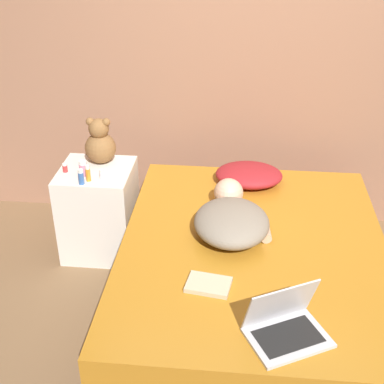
% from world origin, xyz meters
% --- Properties ---
extents(ground_plane, '(12.00, 12.00, 0.00)m').
position_xyz_m(ground_plane, '(0.00, 0.00, 0.00)').
color(ground_plane, brown).
extents(wall_back, '(8.00, 0.06, 2.60)m').
position_xyz_m(wall_back, '(0.00, 1.21, 1.30)').
color(wall_back, '#996B51').
rests_on(wall_back, ground_plane).
extents(bed, '(1.50, 1.87, 0.54)m').
position_xyz_m(bed, '(0.00, 0.00, 0.27)').
color(bed, '#4C331E').
rests_on(bed, ground_plane).
extents(nightstand, '(0.48, 0.47, 0.64)m').
position_xyz_m(nightstand, '(-1.05, 0.61, 0.32)').
color(nightstand, silver).
rests_on(nightstand, ground_plane).
extents(pillow, '(0.44, 0.35, 0.12)m').
position_xyz_m(pillow, '(-0.03, 0.71, 0.60)').
color(pillow, maroon).
rests_on(pillow, bed).
extents(person_lying, '(0.47, 0.67, 0.18)m').
position_xyz_m(person_lying, '(-0.13, 0.13, 0.63)').
color(person_lying, gray).
rests_on(person_lying, bed).
extents(laptop, '(0.42, 0.38, 0.25)m').
position_xyz_m(laptop, '(0.13, -0.68, 0.60)').
color(laptop, silver).
rests_on(laptop, bed).
extents(teddy_bear, '(0.21, 0.21, 0.32)m').
position_xyz_m(teddy_bear, '(-1.04, 0.73, 0.78)').
color(teddy_bear, brown).
rests_on(teddy_bear, nightstand).
extents(bottle_blue, '(0.04, 0.04, 0.10)m').
position_xyz_m(bottle_blue, '(-1.09, 0.42, 0.69)').
color(bottle_blue, '#3866B2').
rests_on(bottle_blue, nightstand).
extents(bottle_pink, '(0.05, 0.05, 0.10)m').
position_xyz_m(bottle_pink, '(-1.11, 0.53, 0.69)').
color(bottle_pink, pink).
rests_on(bottle_pink, nightstand).
extents(bottle_red, '(0.03, 0.03, 0.06)m').
position_xyz_m(bottle_red, '(-1.24, 0.57, 0.67)').
color(bottle_red, '#B72D2D').
rests_on(bottle_red, nightstand).
extents(bottle_orange, '(0.03, 0.03, 0.11)m').
position_xyz_m(bottle_orange, '(-1.05, 0.46, 0.69)').
color(bottle_orange, orange).
rests_on(bottle_orange, nightstand).
extents(bottle_clear, '(0.03, 0.03, 0.06)m').
position_xyz_m(bottle_clear, '(-0.97, 0.50, 0.67)').
color(bottle_clear, silver).
rests_on(bottle_clear, nightstand).
extents(book, '(0.24, 0.18, 0.02)m').
position_xyz_m(book, '(-0.22, -0.39, 0.56)').
color(book, '#C6B793').
rests_on(book, bed).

